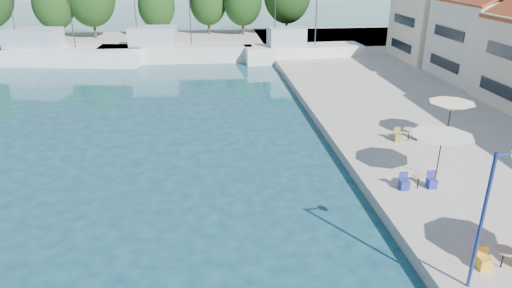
{
  "coord_description": "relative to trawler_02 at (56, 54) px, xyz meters",
  "views": [
    {
      "loc": [
        -1.63,
        3.0,
        11.07
      ],
      "look_at": [
        0.94,
        26.0,
        1.55
      ],
      "focal_mm": 32.0,
      "sensor_mm": 36.0,
      "label": 1
    }
  ],
  "objects": [
    {
      "name": "trawler_04",
      "position": [
        27.28,
        -1.84,
        0.0
      ],
      "size": [
        13.56,
        4.34,
        10.2
      ],
      "rotation": [
        0.0,
        0.0,
        0.06
      ],
      "color": "silver",
      "rests_on": "ground"
    },
    {
      "name": "umbrella_white",
      "position": [
        27.95,
        -33.16,
        1.64
      ],
      "size": [
        3.06,
        3.06,
        2.35
      ],
      "color": "black",
      "rests_on": "quay_right"
    },
    {
      "name": "tree_07",
      "position": [
        22.11,
        14.11,
        4.14
      ],
      "size": [
        5.39,
        5.39,
        7.98
      ],
      "color": "#3F2B19",
      "rests_on": "quay_far"
    },
    {
      "name": "trawler_03",
      "position": [
        12.85,
        0.3,
        0.0
      ],
      "size": [
        17.21,
        4.98,
        10.2
      ],
      "rotation": [
        0.0,
        0.0,
        -0.03
      ],
      "color": "silver",
      "rests_on": "ground"
    },
    {
      "name": "trawler_02",
      "position": [
        0.0,
        0.0,
        0.0
      ],
      "size": [
        18.91,
        7.59,
        10.2
      ],
      "rotation": [
        0.0,
        0.0,
        -0.16
      ],
      "color": "white",
      "rests_on": "ground"
    },
    {
      "name": "building_05",
      "position": [
        42.15,
        -13.88,
        4.19
      ],
      "size": [
        8.4,
        8.8,
        9.7
      ],
      "color": "silver",
      "rests_on": "quay_right"
    },
    {
      "name": "street_lamp",
      "position": [
        25.46,
        -41.08,
        3.02
      ],
      "size": [
        1.03,
        0.37,
        5.03
      ],
      "rotation": [
        0.0,
        0.0,
        0.17
      ],
      "color": "navy",
      "rests_on": "quay_right"
    },
    {
      "name": "umbrella_cream",
      "position": [
        31.09,
        -28.17,
        1.68
      ],
      "size": [
        2.74,
        2.74,
        2.4
      ],
      "color": "black",
      "rests_on": "quay_right"
    },
    {
      "name": "cafe_table_01",
      "position": [
        26.89,
        -40.3,
        -0.18
      ],
      "size": [
        1.82,
        0.7,
        0.76
      ],
      "color": "black",
      "rests_on": "quay_right"
    },
    {
      "name": "tree_05",
      "position": [
        10.16,
        12.96,
        3.8
      ],
      "size": [
        5.0,
        5.0,
        7.41
      ],
      "color": "#3F2B19",
      "rests_on": "quay_far"
    },
    {
      "name": "quay_far",
      "position": [
        10.15,
        11.12,
        -0.77
      ],
      "size": [
        90.0,
        16.0,
        0.6
      ],
      "primitive_type": "cube",
      "color": "#A09D91",
      "rests_on": "ground"
    },
    {
      "name": "building_06",
      "position": [
        42.15,
        -4.88,
        4.43
      ],
      "size": [
        9.0,
        8.8,
        10.2
      ],
      "color": "#F1E2C1",
      "rests_on": "quay_right"
    },
    {
      "name": "tree_06",
      "position": [
        17.23,
        15.43,
        4.05
      ],
      "size": [
        5.29,
        5.29,
        7.82
      ],
      "color": "#3F2B19",
      "rests_on": "quay_far"
    },
    {
      "name": "tree_03",
      "position": [
        -3.42,
        13.14,
        4.11
      ],
      "size": [
        5.36,
        5.36,
        7.93
      ],
      "color": "#3F2B19",
      "rests_on": "quay_far"
    },
    {
      "name": "cafe_table_03",
      "position": [
        28.71,
        -28.05,
        -0.18
      ],
      "size": [
        1.82,
        0.7,
        0.76
      ],
      "color": "black",
      "rests_on": "quay_right"
    },
    {
      "name": "cafe_table_02",
      "position": [
        26.54,
        -34.12,
        -0.18
      ],
      "size": [
        1.82,
        0.7,
        0.76
      ],
      "color": "black",
      "rests_on": "quay_right"
    }
  ]
}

